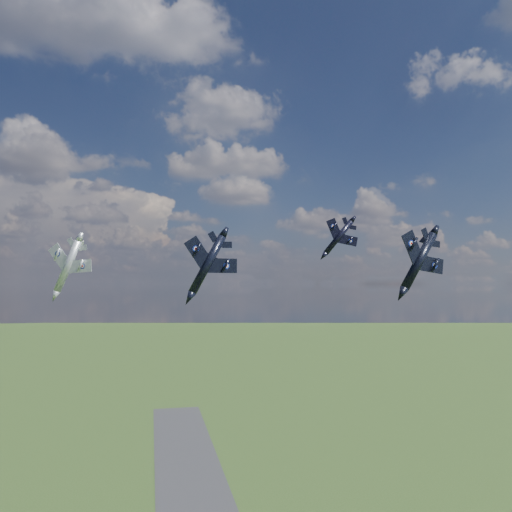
{
  "coord_description": "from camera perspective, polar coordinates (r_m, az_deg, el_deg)",
  "views": [
    {
      "loc": [
        -16.36,
        -71.55,
        77.87
      ],
      "look_at": [
        2.83,
        19.55,
        83.12
      ],
      "focal_mm": 35.0,
      "sensor_mm": 36.0,
      "label": 1
    }
  ],
  "objects": [
    {
      "name": "jet_high_navy",
      "position": [
        111.38,
        9.41,
        2.13
      ],
      "size": [
        9.74,
        13.3,
        7.73
      ],
      "primitive_type": null,
      "rotation": [
        0.0,
        0.69,
        -0.09
      ],
      "color": "black"
    },
    {
      "name": "jet_left_silver",
      "position": [
        100.77,
        -20.72,
        -1.07
      ],
      "size": [
        15.32,
        17.29,
        6.9
      ],
      "primitive_type": null,
      "rotation": [
        0.0,
        0.42,
        -0.4
      ],
      "color": "#ABAFB6"
    },
    {
      "name": "jet_right_navy",
      "position": [
        83.95,
        18.13,
        -0.55
      ],
      "size": [
        13.69,
        16.92,
        8.67
      ],
      "primitive_type": null,
      "rotation": [
        0.0,
        0.62,
        0.24
      ],
      "color": "black"
    },
    {
      "name": "jet_lead_navy",
      "position": [
        89.57,
        -5.56,
        -0.93
      ],
      "size": [
        12.83,
        16.73,
        8.24
      ],
      "primitive_type": null,
      "rotation": [
        0.0,
        0.49,
        0.08
      ],
      "color": "black"
    }
  ]
}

